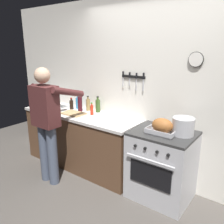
{
  "coord_description": "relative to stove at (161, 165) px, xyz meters",
  "views": [
    {
      "loc": [
        1.32,
        -1.54,
        1.92
      ],
      "look_at": [
        -0.47,
        0.85,
        1.07
      ],
      "focal_mm": 37.35,
      "sensor_mm": 36.0,
      "label": 1
    }
  ],
  "objects": [
    {
      "name": "stock_pot",
      "position": [
        0.22,
        0.06,
        0.55
      ],
      "size": [
        0.26,
        0.26,
        0.21
      ],
      "color": "#B7B7BC",
      "rests_on": "stove"
    },
    {
      "name": "bottle_hot_sauce",
      "position": [
        -1.21,
        0.05,
        0.53
      ],
      "size": [
        0.05,
        0.05,
        0.19
      ],
      "color": "red",
      "rests_on": "counter_block"
    },
    {
      "name": "stove",
      "position": [
        0.0,
        0.0,
        0.0
      ],
      "size": [
        0.76,
        0.67,
        0.9
      ],
      "color": "#BCBCC1",
      "rests_on": "ground"
    },
    {
      "name": "bottle_wine_red",
      "position": [
        -1.49,
        0.08,
        0.58
      ],
      "size": [
        0.07,
        0.07,
        0.31
      ],
      "color": "#47141E",
      "rests_on": "counter_block"
    },
    {
      "name": "bottle_olive_oil",
      "position": [
        -1.24,
        0.22,
        0.56
      ],
      "size": [
        0.07,
        0.07,
        0.26
      ],
      "color": "#385623",
      "rests_on": "counter_block"
    },
    {
      "name": "bottle_soy_sauce",
      "position": [
        -1.71,
        0.09,
        0.53
      ],
      "size": [
        0.06,
        0.06,
        0.19
      ],
      "color": "black",
      "rests_on": "counter_block"
    },
    {
      "name": "bottle_dish_soap",
      "position": [
        -1.65,
        0.19,
        0.55
      ],
      "size": [
        0.07,
        0.07,
        0.24
      ],
      "color": "#338CCC",
      "rests_on": "counter_block"
    },
    {
      "name": "cutting_board",
      "position": [
        -1.47,
        -0.1,
        0.46
      ],
      "size": [
        0.36,
        0.24,
        0.02
      ],
      "primitive_type": "cube",
      "color": "tan",
      "rests_on": "counter_block"
    },
    {
      "name": "counter_block",
      "position": [
        -1.43,
        0.0,
        0.01
      ],
      "size": [
        2.03,
        0.65,
        0.9
      ],
      "color": "brown",
      "rests_on": "ground"
    },
    {
      "name": "roasting_pan",
      "position": [
        -0.0,
        -0.05,
        0.54
      ],
      "size": [
        0.35,
        0.26,
        0.19
      ],
      "color": "#B7B7BC",
      "rests_on": "stove"
    },
    {
      "name": "bottle_vinegar",
      "position": [
        -1.43,
        0.2,
        0.55
      ],
      "size": [
        0.07,
        0.07,
        0.24
      ],
      "color": "#997F4C",
      "rests_on": "counter_block"
    },
    {
      "name": "wall_back",
      "position": [
        -0.22,
        0.36,
        0.85
      ],
      "size": [
        6.0,
        0.13,
        2.6
      ],
      "color": "white",
      "rests_on": "ground"
    },
    {
      "name": "person_cook",
      "position": [
        -1.45,
        -0.61,
        0.5
      ],
      "size": [
        0.51,
        0.63,
        1.66
      ],
      "rotation": [
        0.0,
        0.0,
        1.47
      ],
      "color": "#4C566B",
      "rests_on": "ground"
    }
  ]
}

